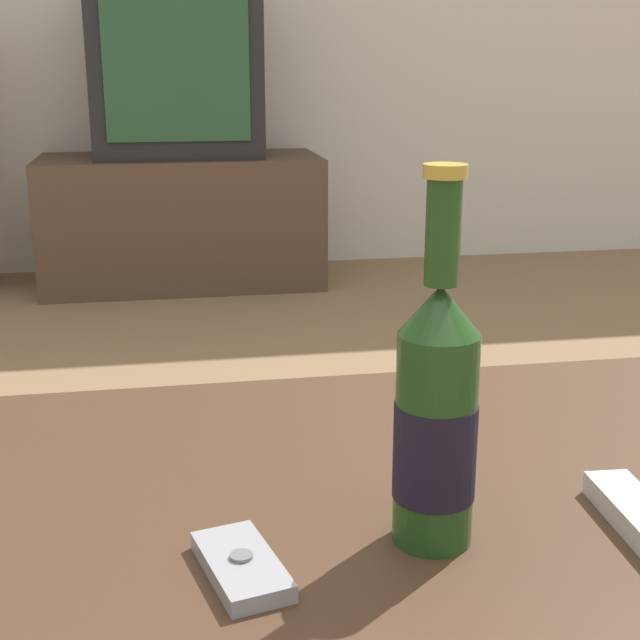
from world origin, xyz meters
name	(u,v)px	position (x,y,z in m)	size (l,w,h in m)	color
coffee_table	(366,577)	(0.00, 0.00, 0.38)	(1.22, 0.69, 0.45)	#422B1C
tv_stand	(182,221)	(-0.08, 2.71, 0.24)	(1.03, 0.48, 0.48)	#4C3828
television	(175,66)	(-0.08, 2.70, 0.80)	(0.60, 0.40, 0.64)	black
beer_bottle	(436,417)	(0.04, -0.05, 0.55)	(0.07, 0.07, 0.30)	#1E4219
cell_phone	(241,566)	(-0.11, -0.08, 0.45)	(0.07, 0.11, 0.02)	gray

